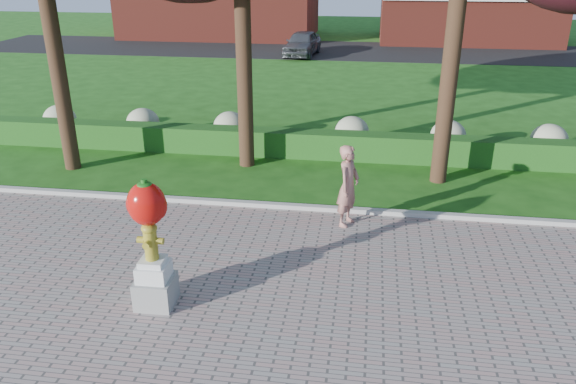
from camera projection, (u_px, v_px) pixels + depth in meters
The scene contains 8 objects.
ground at pixel (282, 274), 10.99m from camera, with size 100.00×100.00×0.00m, color #1C4B12.
curb at pixel (301, 208), 13.69m from camera, with size 40.00×0.18×0.15m, color #ADADA5.
lawn_hedge at pixel (317, 144), 17.21m from camera, with size 24.00×0.70×0.80m, color #184814.
hydrangea_row at pixel (338, 131), 17.98m from camera, with size 20.10×1.10×0.99m.
street at pixel (349, 50), 36.48m from camera, with size 50.00×8.00×0.02m, color black.
hydrant_sculpture at pixel (151, 241), 9.50m from camera, with size 0.70×0.66×2.39m.
woman at pixel (348, 186), 12.60m from camera, with size 0.69×0.45×1.89m, color #A86C60.
parked_car at pixel (302, 43), 34.33m from camera, with size 1.74×4.34×1.48m, color #404348.
Camera 1 is at (1.50, -9.37, 5.78)m, focal length 35.00 mm.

